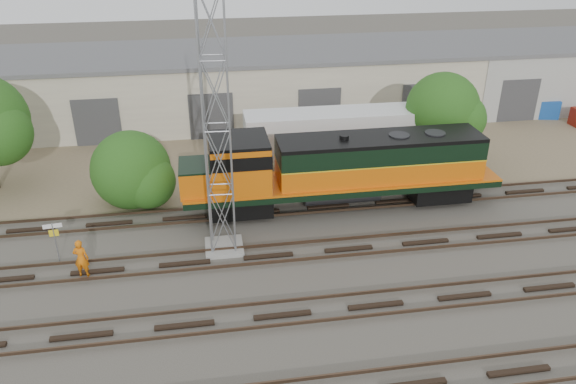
{
  "coord_description": "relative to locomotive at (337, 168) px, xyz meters",
  "views": [
    {
      "loc": [
        -6.73,
        -21.25,
        15.02
      ],
      "look_at": [
        -2.63,
        4.0,
        2.2
      ],
      "focal_mm": 35.0,
      "sensor_mm": 36.0,
      "label": 1
    }
  ],
  "objects": [
    {
      "name": "ground",
      "position": [
        -0.43,
        -6.0,
        -2.42
      ],
      "size": [
        140.0,
        140.0,
        0.0
      ],
      "primitive_type": "plane",
      "color": "#47423A",
      "rests_on": "ground"
    },
    {
      "name": "dirt_strip",
      "position": [
        -0.43,
        9.0,
        -2.41
      ],
      "size": [
        80.0,
        16.0,
        0.02
      ],
      "primitive_type": "cube",
      "color": "#726047",
      "rests_on": "ground"
    },
    {
      "name": "tracks",
      "position": [
        -0.43,
        -9.0,
        -2.34
      ],
      "size": [
        80.0,
        20.4,
        0.28
      ],
      "color": "black",
      "rests_on": "ground"
    },
    {
      "name": "warehouse",
      "position": [
        -0.38,
        16.98,
        0.24
      ],
      "size": [
        58.4,
        10.4,
        5.3
      ],
      "color": "beige",
      "rests_on": "ground"
    },
    {
      "name": "locomotive",
      "position": [
        0.0,
        0.0,
        0.0
      ],
      "size": [
        17.55,
        3.08,
        4.22
      ],
      "color": "black",
      "rests_on": "tracks"
    },
    {
      "name": "signal_tower",
      "position": [
        -6.5,
        -3.36,
        3.72
      ],
      "size": [
        1.86,
        1.86,
        12.59
      ],
      "rotation": [
        0.0,
        0.0,
        -0.06
      ],
      "color": "gray",
      "rests_on": "ground"
    },
    {
      "name": "sign_post",
      "position": [
        -14.36,
        -3.21,
        -0.96
      ],
      "size": [
        0.85,
        0.14,
        2.08
      ],
      "color": "gray",
      "rests_on": "ground"
    },
    {
      "name": "worker",
      "position": [
        -13.0,
        -4.65,
        -1.47
      ],
      "size": [
        0.76,
        0.56,
        1.89
      ],
      "primitive_type": "imported",
      "rotation": [
        0.0,
        0.0,
        2.97
      ],
      "color": "orange",
      "rests_on": "ground"
    },
    {
      "name": "semi_trailer",
      "position": [
        2.11,
        5.07,
        0.06
      ],
      "size": [
        12.81,
        2.68,
        3.93
      ],
      "rotation": [
        0.0,
        0.0,
        -0.01
      ],
      "color": "silver",
      "rests_on": "ground"
    },
    {
      "name": "dumpster_blue",
      "position": [
        20.54,
        12.45,
        -1.67
      ],
      "size": [
        1.88,
        1.8,
        1.5
      ],
      "primitive_type": "cube",
      "rotation": [
        0.0,
        0.0,
        -0.21
      ],
      "color": "#16489A",
      "rests_on": "ground"
    },
    {
      "name": "tree_mid",
      "position": [
        -11.05,
        2.43,
        -0.56
      ],
      "size": [
        4.7,
        4.47,
        4.47
      ],
      "color": "#382619",
      "rests_on": "ground"
    },
    {
      "name": "tree_east",
      "position": [
        8.08,
        4.39,
        1.38
      ],
      "size": [
        4.84,
        4.61,
        6.22
      ],
      "color": "#382619",
      "rests_on": "ground"
    }
  ]
}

